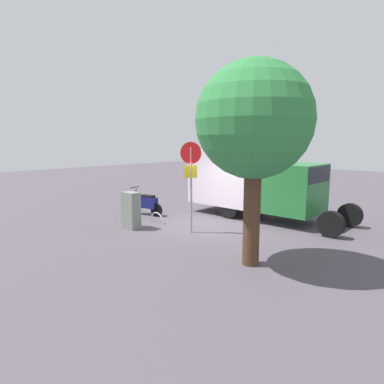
# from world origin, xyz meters

# --- Properties ---
(ground_plane) EXTENTS (60.00, 60.00, 0.00)m
(ground_plane) POSITION_xyz_m (0.00, 0.00, 0.00)
(ground_plane) COLOR #4E464F
(box_truck_near) EXTENTS (6.95, 2.30, 2.84)m
(box_truck_near) POSITION_xyz_m (-0.49, -2.71, 1.58)
(box_truck_near) COLOR black
(box_truck_near) RESTS_ON ground
(motorcycle) EXTENTS (1.80, 0.64, 1.20)m
(motorcycle) POSITION_xyz_m (3.21, 0.14, 0.52)
(motorcycle) COLOR black
(motorcycle) RESTS_ON ground
(stop_sign) EXTENTS (0.71, 0.33, 3.19)m
(stop_sign) POSITION_xyz_m (-0.20, 0.99, 2.13)
(stop_sign) COLOR #9E9EA3
(stop_sign) RESTS_ON ground
(street_tree) EXTENTS (2.95, 2.95, 5.21)m
(street_tree) POSITION_xyz_m (-3.44, 2.26, 3.69)
(street_tree) COLOR #47301E
(street_tree) RESTS_ON ground
(utility_cabinet) EXTENTS (0.68, 0.43, 1.36)m
(utility_cabinet) POSITION_xyz_m (1.85, 2.02, 0.68)
(utility_cabinet) COLOR slate
(utility_cabinet) RESTS_ON ground
(bike_rack_hoop) EXTENTS (0.85, 0.13, 0.85)m
(bike_rack_hoop) POSITION_xyz_m (1.80, 0.79, 0.00)
(bike_rack_hoop) COLOR #B7B7BC
(bike_rack_hoop) RESTS_ON ground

